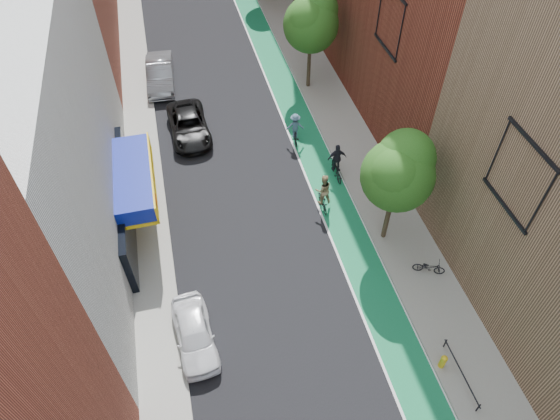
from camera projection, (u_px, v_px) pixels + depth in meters
bike_lane at (279, 75)px, 35.87m from camera, size 2.00×68.00×0.01m
sidewalk_left at (137, 93)px, 34.21m from camera, size 2.00×68.00×0.15m
sidewalk_right at (312, 69)px, 36.22m from camera, size 3.00×68.00×0.15m
building_left_white at (2, 149)px, 21.15m from camera, size 8.00×20.00×12.00m
tree_near at (399, 171)px, 22.21m from camera, size 3.40×3.36×6.42m
tree_mid at (312, 20)px, 31.24m from camera, size 3.55×3.53×6.74m
parked_car_white at (194, 334)px, 21.17m from camera, size 1.87×4.04×1.34m
parked_car_black at (189, 125)px, 30.79m from camera, size 2.48×5.06×1.38m
parked_car_silver at (160, 74)px, 34.47m from camera, size 2.09×5.14×1.66m
cyclist_lane_near at (323, 194)px, 26.35m from camera, size 0.91×1.51×2.21m
cyclist_lane_mid at (337, 165)px, 28.17m from camera, size 1.08×1.84×2.17m
cyclist_lane_far at (295, 130)px, 30.15m from camera, size 1.14×1.53×1.99m
parked_bike_far at (429, 267)px, 23.67m from camera, size 1.60×1.12×0.80m
fire_hydrant at (443, 361)px, 20.43m from camera, size 0.27×0.27×0.79m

